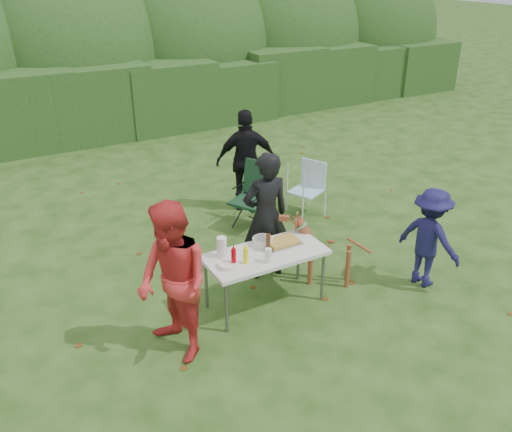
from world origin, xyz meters
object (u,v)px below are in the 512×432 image
person_red_jacket (173,283)px  paper_towel_roll (222,247)px  folding_table (265,257)px  camping_chair (251,197)px  lawn_chair (306,189)px  mustard_bottle (246,256)px  person_black_puffy (246,161)px  dog (330,252)px  beer_bottle (268,243)px  person_cook (266,216)px  child (429,238)px  ketchup_bottle (234,258)px

person_red_jacket → paper_towel_roll: 0.96m
folding_table → camping_chair: (0.87, 1.94, -0.15)m
lawn_chair → mustard_bottle: size_ratio=4.54×
person_black_puffy → dog: bearing=105.5°
dog → lawn_chair: 2.15m
folding_table → dog: (1.00, 0.02, -0.21)m
lawn_chair → mustard_bottle: 3.07m
person_red_jacket → beer_bottle: size_ratio=7.57×
person_cook → child: (1.76, -1.23, -0.21)m
lawn_chair → paper_towel_roll: bearing=10.7°
person_black_puffy → paper_towel_roll: person_black_puffy is taller
folding_table → person_cook: size_ratio=0.84×
person_cook → camping_chair: person_cook is taller
person_cook → paper_towel_roll: 0.96m
paper_towel_roll → person_red_jacket: bearing=-147.6°
dog → paper_towel_roll: bearing=31.9°
child → ketchup_bottle: 2.65m
beer_bottle → person_black_puffy: bearing=67.1°
person_cook → lawn_chair: (1.57, 1.35, -0.44)m
ketchup_bottle → beer_bottle: bearing=10.3°
person_black_puffy → paper_towel_roll: size_ratio=6.72×
camping_chair → beer_bottle: bearing=37.9°
ketchup_bottle → paper_towel_roll: size_ratio=0.85×
person_cook → child: 2.15m
folding_table → mustard_bottle: (-0.32, -0.09, 0.15)m
folding_table → person_black_puffy: bearing=66.4°
person_black_puffy → folding_table: bearing=85.3°
mustard_bottle → paper_towel_roll: bearing=123.5°
person_red_jacket → paper_towel_roll: bearing=112.5°
person_red_jacket → person_black_puffy: bearing=130.5°
camping_chair → lawn_chair: size_ratio=1.18×
mustard_bottle → beer_bottle: bearing=16.1°
dog → ketchup_bottle: 1.53m
ketchup_bottle → child: bearing=-11.7°
folding_table → ketchup_bottle: 0.51m
child → paper_towel_roll: size_ratio=5.27×
child → mustard_bottle: (-2.43, 0.52, 0.16)m
child → camping_chair: (-1.25, 2.56, -0.15)m
camping_chair → mustard_bottle: bearing=30.7°
person_cook → camping_chair: bearing=-106.6°
camping_chair → dog: bearing=65.0°
lawn_chair → dog: bearing=39.0°
dog → paper_towel_roll: (-1.50, 0.16, 0.40)m
lawn_chair → beer_bottle: size_ratio=3.78×
person_red_jacket → ketchup_bottle: bearing=97.0°
mustard_bottle → lawn_chair: bearing=42.4°
dog → camping_chair: size_ratio=0.93×
child → ketchup_bottle: bearing=65.4°
person_black_puffy → camping_chair: (-0.29, -0.71, -0.34)m
beer_bottle → mustard_bottle: bearing=-163.9°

